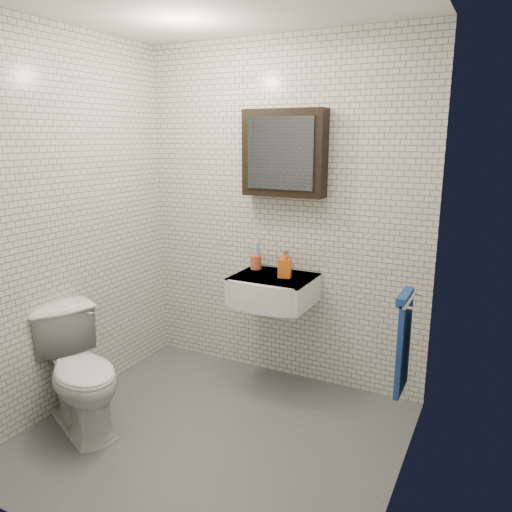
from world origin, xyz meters
name	(u,v)px	position (x,y,z in m)	size (l,w,h in m)	color
ground	(212,437)	(0.00, 0.00, 0.01)	(2.20, 2.00, 0.01)	#515459
room_shell	(207,201)	(0.00, 0.00, 1.47)	(2.22, 2.02, 2.51)	silver
washbasin	(271,290)	(0.05, 0.73, 0.76)	(0.55, 0.50, 0.20)	white
faucet	(283,262)	(0.05, 0.93, 0.92)	(0.06, 0.20, 0.15)	silver
mirror_cabinet	(284,153)	(0.05, 0.93, 1.70)	(0.60, 0.15, 0.60)	black
towel_rail	(404,339)	(1.04, 0.35, 0.72)	(0.09, 0.30, 0.58)	silver
toothbrush_cup	(256,261)	(-0.15, 0.89, 0.91)	(0.11, 0.11, 0.23)	#C25430
soap_bottle	(285,264)	(0.13, 0.78, 0.95)	(0.09, 0.09, 0.20)	orange
toilet	(80,372)	(-0.80, -0.27, 0.38)	(0.42, 0.74, 0.75)	white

